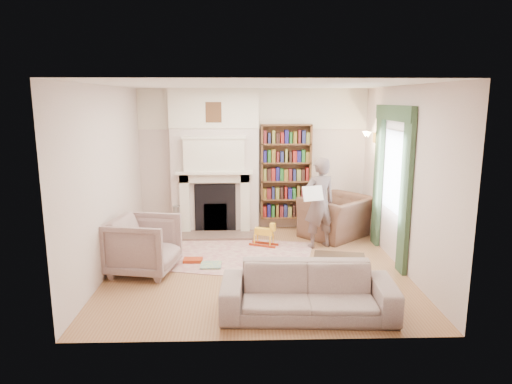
{
  "coord_description": "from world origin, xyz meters",
  "views": [
    {
      "loc": [
        -0.21,
        -6.82,
        2.6
      ],
      "look_at": [
        0.0,
        0.25,
        1.15
      ],
      "focal_mm": 32.0,
      "sensor_mm": 36.0,
      "label": 1
    }
  ],
  "objects_px": {
    "bookcase": "(286,172)",
    "coffee_table": "(339,272)",
    "armchair_reading": "(337,217)",
    "man_reading": "(319,203)",
    "sofa": "(308,291)",
    "paraffin_heater": "(180,219)",
    "rocking_horse": "(264,234)",
    "armchair_left": "(144,245)"
  },
  "relations": [
    {
      "from": "armchair_left",
      "to": "coffee_table",
      "type": "bearing_deg",
      "value": -92.39
    },
    {
      "from": "sofa",
      "to": "coffee_table",
      "type": "xyz_separation_m",
      "value": [
        0.55,
        0.82,
        -0.08
      ]
    },
    {
      "from": "paraffin_heater",
      "to": "man_reading",
      "type": "bearing_deg",
      "value": -20.43
    },
    {
      "from": "armchair_reading",
      "to": "man_reading",
      "type": "xyz_separation_m",
      "value": [
        -0.45,
        -0.6,
        0.41
      ]
    },
    {
      "from": "sofa",
      "to": "paraffin_heater",
      "type": "bearing_deg",
      "value": 122.6
    },
    {
      "from": "armchair_left",
      "to": "rocking_horse",
      "type": "bearing_deg",
      "value": -46.81
    },
    {
      "from": "armchair_left",
      "to": "paraffin_heater",
      "type": "relative_size",
      "value": 1.72
    },
    {
      "from": "sofa",
      "to": "man_reading",
      "type": "relative_size",
      "value": 1.3
    },
    {
      "from": "bookcase",
      "to": "rocking_horse",
      "type": "bearing_deg",
      "value": -113.74
    },
    {
      "from": "armchair_left",
      "to": "sofa",
      "type": "height_order",
      "value": "armchair_left"
    },
    {
      "from": "rocking_horse",
      "to": "sofa",
      "type": "bearing_deg",
      "value": -57.43
    },
    {
      "from": "coffee_table",
      "to": "rocking_horse",
      "type": "height_order",
      "value": "coffee_table"
    },
    {
      "from": "coffee_table",
      "to": "armchair_left",
      "type": "bearing_deg",
      "value": 179.14
    },
    {
      "from": "rocking_horse",
      "to": "armchair_reading",
      "type": "bearing_deg",
      "value": 44.14
    },
    {
      "from": "man_reading",
      "to": "coffee_table",
      "type": "bearing_deg",
      "value": 70.66
    },
    {
      "from": "sofa",
      "to": "coffee_table",
      "type": "relative_size",
      "value": 3.0
    },
    {
      "from": "bookcase",
      "to": "coffee_table",
      "type": "height_order",
      "value": "bookcase"
    },
    {
      "from": "armchair_reading",
      "to": "man_reading",
      "type": "relative_size",
      "value": 0.75
    },
    {
      "from": "coffee_table",
      "to": "paraffin_heater",
      "type": "relative_size",
      "value": 1.27
    },
    {
      "from": "bookcase",
      "to": "coffee_table",
      "type": "relative_size",
      "value": 2.64
    },
    {
      "from": "bookcase",
      "to": "armchair_left",
      "type": "xyz_separation_m",
      "value": [
        -2.36,
        -2.31,
        -0.74
      ]
    },
    {
      "from": "rocking_horse",
      "to": "armchair_left",
      "type": "bearing_deg",
      "value": -123.41
    },
    {
      "from": "paraffin_heater",
      "to": "coffee_table",
      "type": "bearing_deg",
      "value": -46.67
    },
    {
      "from": "armchair_reading",
      "to": "paraffin_heater",
      "type": "xyz_separation_m",
      "value": [
        -3.04,
        0.36,
        -0.12
      ]
    },
    {
      "from": "bookcase",
      "to": "man_reading",
      "type": "bearing_deg",
      "value": -67.83
    },
    {
      "from": "bookcase",
      "to": "man_reading",
      "type": "relative_size",
      "value": 1.15
    },
    {
      "from": "armchair_left",
      "to": "rocking_horse",
      "type": "relative_size",
      "value": 1.89
    },
    {
      "from": "bookcase",
      "to": "armchair_left",
      "type": "height_order",
      "value": "bookcase"
    },
    {
      "from": "paraffin_heater",
      "to": "rocking_horse",
      "type": "height_order",
      "value": "paraffin_heater"
    },
    {
      "from": "armchair_left",
      "to": "sofa",
      "type": "xyz_separation_m",
      "value": [
        2.28,
        -1.47,
        -0.12
      ]
    },
    {
      "from": "bookcase",
      "to": "man_reading",
      "type": "xyz_separation_m",
      "value": [
        0.48,
        -1.18,
        -0.37
      ]
    },
    {
      "from": "bookcase",
      "to": "armchair_reading",
      "type": "bearing_deg",
      "value": -32.08
    },
    {
      "from": "paraffin_heater",
      "to": "rocking_horse",
      "type": "relative_size",
      "value": 1.1
    },
    {
      "from": "armchair_reading",
      "to": "armchair_left",
      "type": "distance_m",
      "value": 3.72
    },
    {
      "from": "bookcase",
      "to": "armchair_left",
      "type": "relative_size",
      "value": 1.95
    },
    {
      "from": "armchair_reading",
      "to": "sofa",
      "type": "bearing_deg",
      "value": 30.7
    },
    {
      "from": "armchair_reading",
      "to": "paraffin_heater",
      "type": "height_order",
      "value": "armchair_reading"
    },
    {
      "from": "bookcase",
      "to": "rocking_horse",
      "type": "height_order",
      "value": "bookcase"
    },
    {
      "from": "armchair_left",
      "to": "man_reading",
      "type": "relative_size",
      "value": 0.59
    },
    {
      "from": "armchair_left",
      "to": "bookcase",
      "type": "bearing_deg",
      "value": -35.11
    },
    {
      "from": "armchair_reading",
      "to": "paraffin_heater",
      "type": "distance_m",
      "value": 3.06
    },
    {
      "from": "sofa",
      "to": "coffee_table",
      "type": "height_order",
      "value": "sofa"
    }
  ]
}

